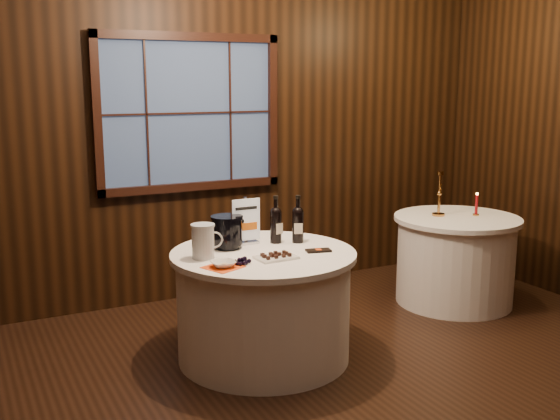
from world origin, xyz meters
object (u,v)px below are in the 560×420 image
brass_candlestick (439,200)px  grape_bunch (244,262)px  port_bottle_left (276,222)px  main_table (264,305)px  side_table (455,259)px  red_candle (476,206)px  glass_pitcher (203,241)px  ice_bucket (227,231)px  chocolate_plate (276,256)px  chocolate_box (318,251)px  sign_stand (246,228)px  cracker_bowl (223,264)px  port_bottle_right (298,222)px

brass_candlestick → grape_bunch: bearing=-163.2°
port_bottle_left → grape_bunch: size_ratio=1.84×
main_table → side_table: same height
red_candle → glass_pitcher: bearing=-174.8°
main_table → ice_bucket: bearing=132.9°
side_table → grape_bunch: 2.35m
port_bottle_left → glass_pitcher: port_bottle_left is taller
chocolate_plate → grape_bunch: size_ratio=1.45×
main_table → chocolate_box: (0.34, -0.17, 0.39)m
sign_stand → red_candle: size_ratio=1.67×
glass_pitcher → cracker_bowl: bearing=-71.9°
chocolate_plate → ice_bucket: bearing=114.6°
grape_bunch → glass_pitcher: size_ratio=0.82×
chocolate_plate → glass_pitcher: 0.49m
chocolate_plate → glass_pitcher: bearing=151.6°
ice_bucket → sign_stand: bearing=17.9°
main_table → sign_stand: sign_stand is taller
glass_pitcher → red_candle: (2.60, 0.24, -0.04)m
cracker_bowl → red_candle: (2.57, 0.50, 0.06)m
cracker_bowl → ice_bucket: bearing=64.2°
red_candle → chocolate_box: bearing=-166.7°
port_bottle_right → cracker_bowl: (-0.73, -0.36, -0.13)m
ice_bucket → chocolate_box: size_ratio=1.37×
chocolate_box → brass_candlestick: (1.54, 0.58, 0.13)m
chocolate_box → red_candle: size_ratio=0.83×
port_bottle_right → chocolate_plate: bearing=-113.1°
chocolate_plate → grape_bunch: bearing=-171.5°
grape_bunch → side_table: bearing=13.4°
chocolate_plate → grape_bunch: (-0.25, -0.04, 0.01)m
chocolate_box → sign_stand: bearing=144.1°
port_bottle_right → chocolate_box: bearing=-66.3°
chocolate_box → cracker_bowl: cracker_bowl is taller
cracker_bowl → brass_candlestick: brass_candlestick is taller
main_table → red_candle: 2.24m
port_bottle_right → brass_candlestick: bearing=33.5°
ice_bucket → grape_bunch: size_ratio=1.23×
chocolate_plate → glass_pitcher: size_ratio=1.19×
sign_stand → grape_bunch: sign_stand is taller
grape_bunch → cracker_bowl: (-0.14, 0.01, 0.00)m
port_bottle_right → chocolate_box: port_bottle_right is taller
port_bottle_right → chocolate_plate: size_ratio=1.27×
port_bottle_left → cracker_bowl: (-0.58, -0.42, -0.13)m
chocolate_box → brass_candlestick: brass_candlestick is taller
side_table → port_bottle_left: bearing=-176.4°
port_bottle_left → ice_bucket: size_ratio=1.50×
grape_bunch → red_candle: 2.48m
side_table → cracker_bowl: size_ratio=7.04×
cracker_bowl → grape_bunch: bearing=-2.2°
side_table → port_bottle_left: 1.89m
port_bottle_left → ice_bucket: port_bottle_left is taller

